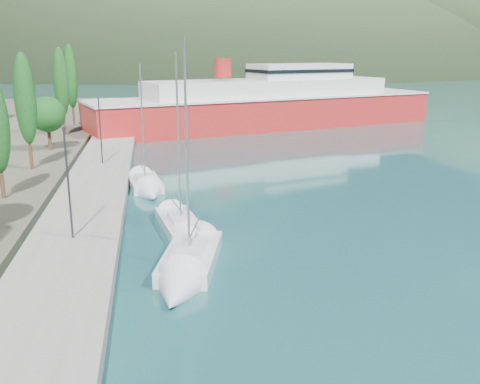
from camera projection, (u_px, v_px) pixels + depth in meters
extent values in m
plane|color=#1E5557|center=(168.00, 96.00, 130.22)|extent=(1400.00, 1400.00, 0.00)
cube|color=gray|center=(92.00, 197.00, 39.07)|extent=(5.00, 88.00, 0.80)
cylinder|color=#47301E|center=(3.00, 185.00, 37.36)|extent=(0.30, 0.30, 1.83)
cylinder|color=#47301E|center=(31.00, 157.00, 46.53)|extent=(0.30, 0.30, 2.19)
ellipsoid|color=#184E19|center=(25.00, 99.00, 45.25)|extent=(1.80, 1.80, 7.78)
cylinder|color=#47301E|center=(50.00, 139.00, 55.37)|extent=(0.36, 0.36, 2.27)
sphere|color=#184E19|center=(47.00, 114.00, 54.70)|extent=(3.63, 3.63, 3.63)
cylinder|color=#47301E|center=(65.00, 126.00, 65.35)|extent=(0.30, 0.30, 2.31)
ellipsoid|color=#184E19|center=(61.00, 82.00, 64.01)|extent=(1.80, 1.80, 8.18)
cylinder|color=#47301E|center=(74.00, 117.00, 73.48)|extent=(0.30, 0.30, 2.42)
ellipsoid|color=#184E19|center=(71.00, 76.00, 72.08)|extent=(1.80, 1.80, 8.56)
cylinder|color=#2D2D33|center=(68.00, 185.00, 28.56)|extent=(0.12, 0.12, 6.00)
cube|color=#2D2D33|center=(64.00, 128.00, 28.03)|extent=(0.15, 0.50, 0.12)
cylinder|color=#2D2D33|center=(100.00, 131.00, 47.95)|extent=(0.12, 0.12, 6.00)
cube|color=#2D2D33|center=(98.00, 97.00, 47.42)|extent=(0.15, 0.50, 0.12)
cube|color=silver|center=(191.00, 259.00, 27.67)|extent=(4.02, 6.72, 1.01)
cube|color=silver|center=(189.00, 250.00, 27.10)|extent=(2.10, 2.81, 0.39)
cylinder|color=silver|center=(187.00, 150.00, 25.78)|extent=(0.12, 0.12, 10.62)
cone|color=silver|center=(176.00, 293.00, 23.80)|extent=(3.20, 3.47, 2.57)
cube|color=silver|center=(180.00, 225.00, 33.27)|extent=(2.97, 6.09, 0.82)
cube|color=silver|center=(181.00, 218.00, 32.78)|extent=(1.61, 2.50, 0.32)
cylinder|color=silver|center=(178.00, 139.00, 31.52)|extent=(0.12, 0.12, 10.08)
cone|color=silver|center=(194.00, 245.00, 29.84)|extent=(2.50, 3.01, 2.11)
cube|color=silver|center=(145.00, 184.00, 43.37)|extent=(3.08, 5.61, 0.91)
cube|color=silver|center=(145.00, 178.00, 42.88)|extent=(1.69, 2.31, 0.36)
cylinder|color=silver|center=(142.00, 123.00, 41.75)|extent=(0.12, 0.12, 9.14)
cone|color=silver|center=(151.00, 195.00, 40.23)|extent=(2.67, 2.80, 2.34)
cube|color=red|center=(268.00, 114.00, 77.23)|extent=(52.01, 25.31, 4.94)
cube|color=silver|center=(268.00, 96.00, 76.59)|extent=(52.45, 25.72, 0.26)
cube|color=silver|center=(268.00, 89.00, 76.32)|extent=(36.33, 18.88, 2.65)
cube|color=silver|center=(300.00, 71.00, 78.02)|extent=(15.63, 10.52, 2.12)
cylinder|color=red|center=(223.00, 68.00, 72.48)|extent=(2.29, 2.29, 2.47)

